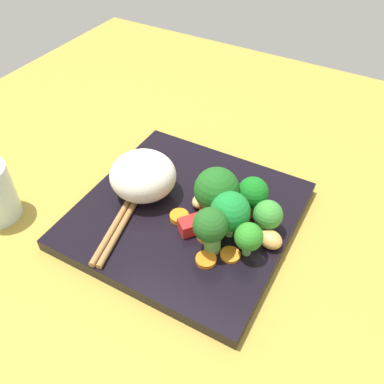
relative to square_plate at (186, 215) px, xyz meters
The scene contains 23 objects.
ground_plane 1.90cm from the square_plate, ahead, with size 110.00×110.00×2.00cm, color #A38833.
square_plate is the anchor object (origin of this frame).
rice_mound 8.11cm from the square_plate, ahead, with size 9.27×8.81×6.69cm, color white.
broccoli_floret_0 8.91cm from the square_plate, 144.03° to the left, with size 4.34×4.34×6.68cm.
broccoli_floret_1 11.51cm from the square_plate, 164.63° to the left, with size 3.52×3.52×5.17cm.
broccoli_floret_2 8.61cm from the square_plate, behind, with size 5.08×5.08×6.79cm.
broccoli_floret_3 9.92cm from the square_plate, 153.40° to the right, with size 4.14×4.14×6.00cm.
broccoli_floret_4 6.55cm from the square_plate, 156.88° to the right, with size 6.04×6.04×7.39cm.
broccoli_floret_5 11.69cm from the square_plate, 169.44° to the right, with size 3.82×3.82×4.97cm.
carrot_slice_0 9.68cm from the square_plate, 155.06° to the left, with size 2.54×2.54×0.41cm, color orange.
carrot_slice_1 9.11cm from the square_plate, 136.01° to the left, with size 2.58×2.58×0.57cm, color orange.
carrot_slice_2 5.64cm from the square_plate, 149.67° to the left, with size 2.62×2.62×0.74cm, color orange.
carrot_slice_3 2.23cm from the square_plate, 96.39° to the left, with size 2.58×2.58×0.78cm, color orange.
carrot_slice_4 9.25cm from the square_plate, behind, with size 2.07×2.07×0.55cm, color orange.
carrot_slice_5 5.97cm from the square_plate, 117.03° to the right, with size 2.60×2.60×0.78cm, color orange.
pepper_chunk_0 4.18cm from the square_plate, 130.29° to the left, with size 3.07×2.15×1.92cm, color red.
pepper_chunk_1 7.69cm from the square_plate, 169.53° to the right, with size 2.74×2.11×1.74cm, color red.
pepper_chunk_2 4.54cm from the square_plate, 167.54° to the left, with size 2.94×2.60×2.30cm, color red.
chicken_piece_0 2.85cm from the square_plate, 124.47° to the right, with size 2.76×2.25×1.71cm, color tan.
chicken_piece_1 12.42cm from the square_plate, behind, with size 3.23×2.58×2.19cm, color tan.
chicken_piece_3 6.46cm from the square_plate, 136.21° to the right, with size 2.48×1.94×1.79cm, color tan.
chicken_piece_4 5.97cm from the square_plate, behind, with size 3.30×2.33×2.47cm, color tan.
chopstick_pair 7.98cm from the square_plate, 27.00° to the left, with size 6.56×21.02×0.83cm.
Camera 1 is at (-20.43, 34.09, 42.91)cm, focal length 38.71 mm.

